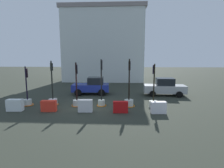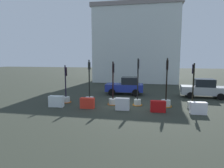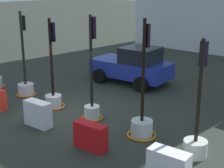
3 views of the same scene
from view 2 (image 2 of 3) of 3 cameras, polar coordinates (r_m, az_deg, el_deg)
ground_plane at (r=15.64m, az=3.74°, el=-6.36°), size 120.00×120.00×0.00m
traffic_light_0 at (r=17.08m, az=-13.38°, el=-3.57°), size 0.89×0.89×3.19m
traffic_light_1 at (r=16.57m, az=-6.63°, el=-3.55°), size 0.87×0.87×3.63m
traffic_light_2 at (r=15.88m, az=0.28°, el=-3.90°), size 0.89×0.89×3.51m
traffic_light_3 at (r=15.73m, az=7.52°, el=-3.71°), size 0.78×0.78×3.75m
traffic_light_4 at (r=15.77m, az=15.58°, el=-4.47°), size 0.96×0.96×3.78m
traffic_light_5 at (r=15.94m, az=22.55°, el=-4.25°), size 0.69×0.69×3.41m
construction_barrier_0 at (r=15.79m, az=-16.08°, el=-4.92°), size 1.14×0.52×0.86m
construction_barrier_1 at (r=14.84m, az=-7.26°, el=-5.59°), size 1.09×0.46×0.80m
construction_barrier_2 at (r=14.26m, az=3.09°, el=-5.91°), size 1.04×0.46×0.89m
construction_barrier_3 at (r=14.10m, az=13.38°, el=-6.43°), size 1.07×0.44×0.81m
construction_barrier_4 at (r=14.48m, az=24.04°, el=-6.49°), size 1.07×0.52×0.83m
car_blue_estate at (r=20.29m, az=4.02°, el=-0.60°), size 3.95×2.37×1.82m
car_silver_hatchback at (r=20.61m, az=25.40°, el=-1.27°), size 4.25×2.23×1.80m
building_main_facade at (r=32.26m, az=7.10°, el=11.52°), size 13.34×7.19×11.91m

